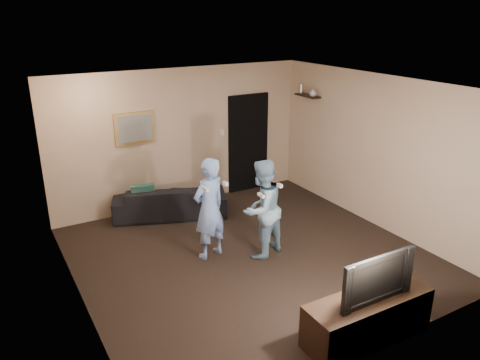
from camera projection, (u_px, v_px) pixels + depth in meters
ground at (250, 256)px, 7.22m from camera, size 5.00×5.00×0.00m
ceiling at (251, 86)px, 6.32m from camera, size 5.00×5.00×0.04m
wall_back at (182, 138)px, 8.80m from camera, size 5.00×0.04×2.60m
wall_front at (379, 248)px, 4.74m from camera, size 5.00×0.04×2.60m
wall_left at (72, 212)px, 5.59m from camera, size 0.04×5.00×2.60m
wall_right at (376, 152)px, 7.95m from camera, size 0.04×5.00×2.60m
sofa at (170, 200)px, 8.55m from camera, size 2.17×1.46×0.59m
throw_pillow at (143, 196)px, 8.25m from camera, size 0.42×0.20×0.40m
painting_frame at (134, 128)px, 8.25m from camera, size 0.72×0.05×0.57m
painting_canvas at (135, 129)px, 8.23m from camera, size 0.62×0.01×0.47m
doorway at (248, 143)px, 9.56m from camera, size 0.90×0.06×2.00m
light_switch at (222, 132)px, 9.18m from camera, size 0.08×0.02×0.12m
wall_shelf at (307, 96)px, 9.12m from camera, size 0.20×0.60×0.03m
shelf_vase at (313, 92)px, 8.95m from camera, size 0.16×0.16×0.15m
shelf_figurine at (301, 89)px, 9.26m from camera, size 0.06×0.06×0.18m
tv_console at (367, 318)px, 5.35m from camera, size 1.57×0.52×0.56m
television at (372, 275)px, 5.16m from camera, size 1.00×0.15×0.57m
wii_player_left at (209, 209)px, 6.96m from camera, size 0.65×0.55×1.57m
wii_player_right at (262, 209)px, 7.01m from camera, size 0.89×0.78×1.53m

